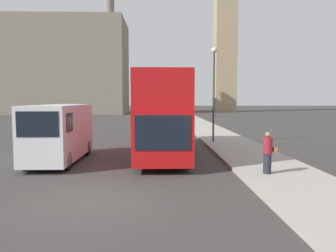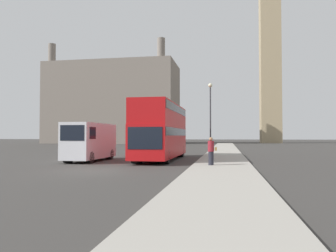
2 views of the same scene
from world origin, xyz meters
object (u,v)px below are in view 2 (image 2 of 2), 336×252
street_lamp (210,108)px  clock_tower (269,6)px  red_double_decker_bus (161,129)px  white_van (90,141)px  pedestrian (211,151)px

street_lamp → clock_tower: bearing=77.9°
red_double_decker_bus → white_van: bearing=-156.5°
white_van → pedestrian: (8.87, -3.32, -0.51)m
clock_tower → red_double_decker_bus: bearing=-104.4°
street_lamp → white_van: bearing=-143.3°
white_van → pedestrian: bearing=-20.5°
white_van → red_double_decker_bus: bearing=23.5°
pedestrian → clock_tower: bearing=79.9°
street_lamp → red_double_decker_bus: bearing=-130.5°
pedestrian → street_lamp: street_lamp is taller
pedestrian → street_lamp: size_ratio=0.26×
white_van → street_lamp: (8.39, 6.24, 2.75)m
red_double_decker_bus → pedestrian: red_double_decker_bus is taller
clock_tower → pedestrian: size_ratio=43.41×
clock_tower → white_van: 76.38m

